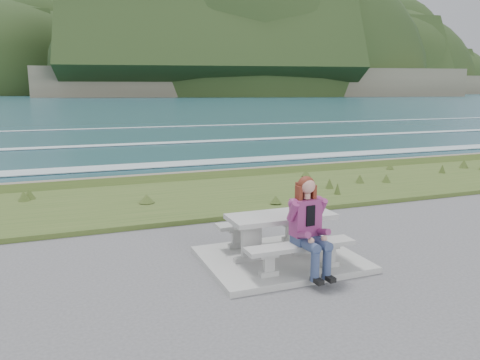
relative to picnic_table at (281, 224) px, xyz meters
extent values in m
cube|color=gray|center=(0.00, 0.00, -0.63)|extent=(2.60, 2.10, 0.10)
cube|color=gray|center=(-0.54, 0.00, -0.54)|extent=(0.62, 0.12, 0.08)
cube|color=gray|center=(-0.54, 0.00, -0.25)|extent=(0.34, 0.09, 0.51)
cube|color=gray|center=(-0.54, 0.00, 0.05)|extent=(0.62, 0.12, 0.08)
cube|color=gray|center=(0.54, 0.00, -0.54)|extent=(0.62, 0.12, 0.08)
cube|color=gray|center=(0.54, 0.00, -0.25)|extent=(0.34, 0.09, 0.51)
cube|color=gray|center=(0.54, 0.00, 0.05)|extent=(0.62, 0.12, 0.08)
cube|color=gray|center=(0.00, 0.00, 0.13)|extent=(1.80, 0.75, 0.08)
cube|color=gray|center=(-0.54, -0.70, -0.54)|extent=(0.30, 0.12, 0.08)
cube|color=gray|center=(-0.54, -0.70, -0.39)|extent=(0.17, 0.09, 0.22)
cube|color=gray|center=(-0.54, -0.70, -0.24)|extent=(0.30, 0.12, 0.08)
cube|color=gray|center=(0.54, -0.70, -0.54)|extent=(0.30, 0.12, 0.08)
cube|color=gray|center=(0.54, -0.70, -0.39)|extent=(0.17, 0.09, 0.22)
cube|color=gray|center=(0.54, -0.70, -0.24)|extent=(0.30, 0.12, 0.08)
cube|color=gray|center=(0.00, -0.70, -0.17)|extent=(1.80, 0.35, 0.07)
cube|color=gray|center=(-0.54, 0.70, -0.54)|extent=(0.30, 0.12, 0.08)
cube|color=gray|center=(-0.54, 0.70, -0.39)|extent=(0.17, 0.09, 0.22)
cube|color=gray|center=(-0.54, 0.70, -0.24)|extent=(0.30, 0.12, 0.08)
cube|color=gray|center=(0.54, 0.70, -0.54)|extent=(0.30, 0.12, 0.08)
cube|color=gray|center=(0.54, 0.70, -0.39)|extent=(0.17, 0.09, 0.22)
cube|color=gray|center=(0.54, 0.70, -0.24)|extent=(0.30, 0.12, 0.08)
cube|color=gray|center=(0.00, 0.70, -0.17)|extent=(1.80, 0.35, 0.07)
cube|color=#354F1D|center=(0.00, 5.00, -0.68)|extent=(160.00, 4.50, 0.22)
cube|color=brown|center=(0.00, 7.90, -0.68)|extent=(160.00, 0.80, 2.20)
plane|color=#1E4956|center=(0.00, 430.00, -2.48)|extent=(1600.00, 1600.00, 0.00)
cube|color=white|center=(0.00, 14.00, -2.42)|extent=(220.00, 3.00, 0.06)
cube|color=white|center=(0.00, 22.00, -2.42)|extent=(220.00, 2.00, 0.06)
cube|color=white|center=(0.00, 34.00, -2.42)|extent=(220.00, 1.40, 0.06)
cube|color=white|center=(0.00, 52.00, -2.42)|extent=(220.00, 1.00, 0.06)
cube|color=brown|center=(130.00, 330.00, 6.52)|extent=(296.14, 193.70, 18.00)
ellipsoid|color=black|center=(130.00, 330.00, 9.52)|extent=(311.77, 210.10, 203.43)
cube|color=brown|center=(320.00, 420.00, 6.52)|extent=(224.66, 148.06, 18.00)
ellipsoid|color=black|center=(320.00, 420.00, 9.52)|extent=(236.23, 161.33, 155.56)
cube|color=brown|center=(-40.00, 440.00, 6.52)|extent=(201.55, 149.04, 18.00)
ellipsoid|color=black|center=(-40.00, 440.00, 9.52)|extent=(211.86, 162.91, 131.63)
cube|color=brown|center=(480.00, 520.00, 6.52)|extent=(197.87, 126.05, 18.00)
ellipsoid|color=black|center=(480.00, 520.00, 9.52)|extent=(207.79, 137.80, 113.68)
cube|color=navy|center=(0.11, -0.93, -0.29)|extent=(0.46, 0.80, 0.58)
cube|color=#862D67|center=(0.09, -0.68, 0.28)|extent=(0.47, 0.29, 0.58)
sphere|color=tan|center=(0.09, -0.70, 0.78)|extent=(0.25, 0.25, 0.25)
sphere|color=#521B12|center=(0.09, -0.67, 0.79)|extent=(0.27, 0.27, 0.27)
camera|label=1|loc=(-3.38, -6.85, 2.23)|focal=35.00mm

